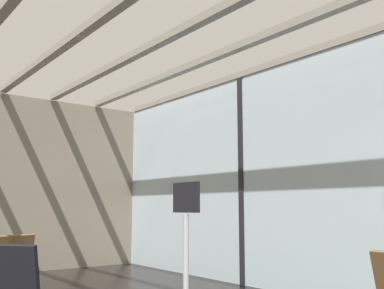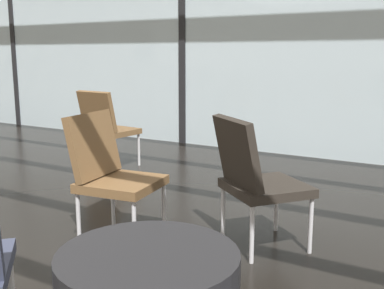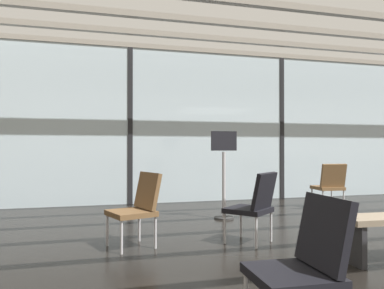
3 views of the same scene
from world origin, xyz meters
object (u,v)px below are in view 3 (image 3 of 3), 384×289
Objects in this scene: parked_airplane at (206,128)px; lounge_chair_3 at (138,204)px; lounge_chair_0 at (330,183)px; lounge_chair_2 at (255,203)px; lounge_chair_7 at (305,259)px; info_sign at (224,177)px.

parked_airplane reaches higher than lounge_chair_3.
lounge_chair_0 and lounge_chair_2 have the same top height.
lounge_chair_2 is 1.00× the size of lounge_chair_3.
info_sign is at bearing 169.06° from lounge_chair_7.
parked_airplane is at bearing -84.33° from lounge_chair_0.
lounge_chair_2 and lounge_chair_7 have the same top height.
info_sign is at bearing -105.44° from parked_airplane.
lounge_chair_3 is 0.60× the size of info_sign.
lounge_chair_0 is 3.15m from lounge_chair_2.
info_sign reaches higher than lounge_chair_7.
lounge_chair_7 is (-3.09, -11.78, -1.44)m from parked_airplane.
lounge_chair_0 is 1.00× the size of lounge_chair_3.
lounge_chair_7 is at bearing -103.10° from info_sign.
lounge_chair_0 is (0.06, -7.59, -1.44)m from parked_airplane.
lounge_chair_7 is (-0.70, -2.23, 0.00)m from lounge_chair_2.
lounge_chair_3 is 1.00× the size of lounge_chair_7.
info_sign is at bearing -136.43° from lounge_chair_2.
lounge_chair_0 is 1.00× the size of lounge_chair_7.
lounge_chair_7 is at bearing -104.68° from parked_airplane.
lounge_chair_3 is at bearing -162.30° from lounge_chair_7.
lounge_chair_0 is at bearing 95.51° from lounge_chair_3.
lounge_chair_2 and lounge_chair_3 have the same top height.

